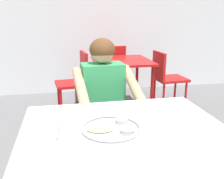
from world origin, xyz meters
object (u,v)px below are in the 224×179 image
chair_red_left (77,79)px  chair_red_right (166,75)px  thali_tray (112,128)px  chair_foreground (100,110)px  chair_red_far (112,68)px  table_foreground (126,143)px  drinking_cup (64,132)px  diner_foreground (105,98)px  table_background_red (122,67)px

chair_red_left → chair_red_right: 1.31m
thali_tray → chair_foreground: bearing=85.5°
chair_red_far → chair_red_left: bearing=-133.0°
table_foreground → drinking_cup: bearing=-169.6°
diner_foreground → table_background_red: 1.51m
thali_tray → table_background_red: (0.56, 2.15, -0.13)m
thali_tray → chair_red_right: (1.24, 2.20, -0.29)m
table_background_red → chair_red_right: 0.70m
table_background_red → thali_tray: bearing=-104.7°
drinking_cup → table_background_red: (0.80, 2.23, -0.17)m
chair_foreground → diner_foreground: bearing=-87.0°
drinking_cup → table_background_red: drinking_cup is taller
chair_foreground → drinking_cup: bearing=-107.2°
diner_foreground → table_background_red: diner_foreground is taller
thali_tray → table_background_red: thali_tray is taller
table_foreground → chair_red_far: chair_red_far is taller
chair_red_left → chair_red_far: size_ratio=1.00×
chair_red_far → table_foreground: bearing=-99.4°
table_foreground → drinking_cup: drinking_cup is taller
table_background_red → chair_red_far: size_ratio=0.94×
diner_foreground → table_foreground: bearing=-91.0°
chair_red_right → chair_red_far: (-0.70, 0.58, 0.02)m
table_foreground → table_background_red: table_foreground is taller
diner_foreground → chair_red_left: 1.43m
thali_tray → diner_foreground: bearing=83.2°
diner_foreground → chair_red_left: bearing=96.4°
table_foreground → diner_foreground: (0.01, 0.73, 0.01)m
table_background_red → chair_foreground: bearing=-112.1°
chair_red_left → chair_red_far: bearing=47.0°
table_foreground → chair_red_right: size_ratio=1.32×
table_foreground → chair_red_left: (-0.14, 2.14, -0.18)m
chair_foreground → chair_red_far: bearing=75.8°
chair_foreground → chair_red_left: bearing=97.0°
diner_foreground → chair_red_far: size_ratio=1.34×
drinking_cup → chair_red_left: (0.17, 2.20, -0.30)m
diner_foreground → table_background_red: bearing=71.6°
drinking_cup → chair_red_right: drinking_cup is taller
table_background_red → table_foreground: bearing=-102.7°
chair_red_left → table_background_red: bearing=2.4°
thali_tray → chair_foreground: (0.07, 0.94, -0.27)m
drinking_cup → chair_red_far: (0.78, 2.85, -0.31)m
table_foreground → chair_red_far: size_ratio=1.26×
chair_foreground → diner_foreground: diner_foreground is taller
table_background_red → chair_red_left: 0.65m
chair_foreground → table_background_red: bearing=67.9°
thali_tray → chair_red_right: 2.54m
table_foreground → chair_red_right: (1.16, 2.22, -0.20)m
chair_foreground → diner_foreground: 0.30m
table_foreground → table_background_red: 2.22m
table_foreground → thali_tray: 0.12m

